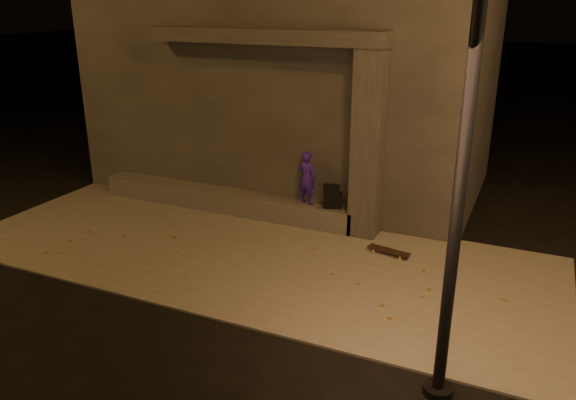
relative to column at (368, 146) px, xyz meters
The scene contains 10 objects.
ground 4.51m from the column, 114.39° to the right, with size 120.00×120.00×0.00m, color black.
sidewalk 3.04m from the column, 134.17° to the right, with size 11.00×4.40×0.04m, color slate.
building 3.92m from the column, 134.55° to the left, with size 9.00×5.10×5.22m.
ledge 3.57m from the column, behind, with size 6.00×0.55×0.45m, color #4E4B47.
column is the anchor object (origin of this frame).
canopy 2.93m from the column, behind, with size 5.00×0.70×0.28m, color #34322F.
skateboarder 1.48m from the column, behind, with size 0.40×0.26×1.10m, color #37189F.
backpack 1.35m from the column, behind, with size 0.43×0.35×0.52m.
skateboard 2.02m from the column, 47.40° to the right, with size 0.82×0.35×0.09m.
street_lamp_0 5.42m from the column, 62.35° to the right, with size 0.36×0.36×7.82m.
Camera 1 is at (4.56, -6.28, 4.47)m, focal length 35.00 mm.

